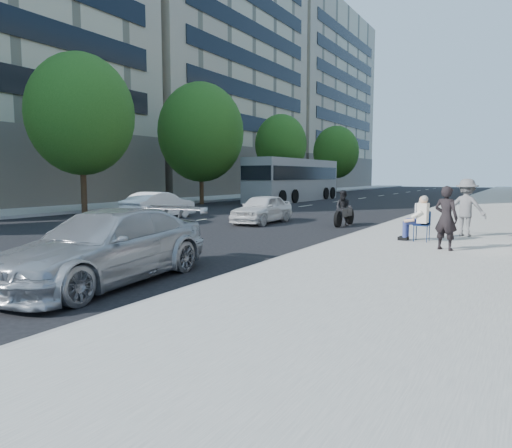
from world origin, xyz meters
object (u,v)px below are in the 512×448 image
Objects in this scene: bus at (294,180)px; jogger at (466,208)px; seated_protester at (418,216)px; parked_sedan at (106,246)px; white_sedan_near at (262,209)px; motorcycle at (344,210)px; pedestrian_woman at (446,218)px; white_sedan_mid at (159,205)px.

jogger is at bearing -50.51° from bus.
seated_protester is 23.71m from bus.
bus is at bearing 103.93° from parked_sedan.
seated_protester is at bearing -26.76° from white_sedan_near.
white_sedan_near is 1.76× the size of motorcycle.
parked_sedan is (-4.12, -7.65, -0.19)m from seated_protester.
jogger is 1.10× the size of pedestrian_woman.
motorcycle is (8.47, 1.54, 0.01)m from white_sedan_mid.
bus is (-1.37, 17.05, 1.01)m from white_sedan_mid.
pedestrian_woman is 13.59m from white_sedan_mid.
white_sedan_mid is at bearing 5.46° from jogger.
pedestrian_woman is 0.13× the size of bus.
pedestrian_woman is 0.42× the size of white_sedan_mid.
parked_sedan is 0.39× the size of bus.
white_sedan_mid reaches higher than white_sedan_near.
jogger is 0.15× the size of bus.
jogger reaches higher than motorcycle.
motorcycle is at bearing 82.62° from parked_sedan.
bus is at bearing -37.00° from pedestrian_woman.
pedestrian_woman is at bearing -49.46° from motorcycle.
motorcycle reaches higher than white_sedan_near.
motorcycle is at bearing 132.84° from seated_protester.
bus reaches higher than white_sedan_near.
parked_sedan is at bearing -92.80° from motorcycle.
parked_sedan is 1.23× the size of white_sedan_mid.
bus is at bearing -42.38° from jogger.
white_sedan_near is (-8.06, 1.40, -0.42)m from jogger.
jogger is 13.21m from white_sedan_mid.
pedestrian_woman is at bearing 95.98° from jogger.
motorcycle is (-4.72, 2.16, -0.40)m from jogger.
pedestrian_woman is 0.45× the size of white_sedan_near.
pedestrian_woman is 8.11m from parked_sedan.
jogger is 22.90m from bus.
pedestrian_woman is 0.34× the size of parked_sedan.
bus reaches higher than pedestrian_woman.
jogger is 0.38× the size of parked_sedan.
jogger is 3.11m from pedestrian_woman.
parked_sedan is at bearing 128.15° from white_sedan_mid.
white_sedan_near is at bearing -1.71° from jogger.
motorcycle is (-3.67, 3.96, -0.24)m from seated_protester.
seated_protester is 0.74× the size of jogger.
pedestrian_woman is 9.14m from white_sedan_near.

